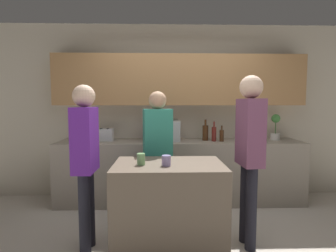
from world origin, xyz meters
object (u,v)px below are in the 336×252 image
Objects in this scene: microwave at (162,131)px; toaster at (105,135)px; bottle_1 at (214,134)px; cup_1 at (141,159)px; bottle_0 at (205,132)px; person_left at (85,153)px; cup_0 at (166,161)px; person_right at (158,146)px; bottle_2 at (222,135)px; person_center at (250,145)px; potted_plant at (275,127)px.

microwave is 0.87m from toaster.
cup_1 is (-0.98, -1.32, -0.09)m from bottle_1.
person_left is (-1.42, -1.35, -0.05)m from bottle_0.
bottle_1 is at bearing 130.36° from person_left.
person_right is at bearing 97.21° from cup_0.
microwave reaches higher than bottle_2.
bottle_2 is 1.20m from person_center.
cup_0 is 0.06× the size of person_right.
bottle_1 is at bearing -7.73° from microwave.
bottle_1 reaches higher than cup_0.
bottle_0 is 1.66m from cup_1.
toaster is 1.11m from person_right.
toaster is 1.74m from bottle_2.
toaster is at bearing 49.59° from person_center.
person_center reaches higher than bottle_2.
potted_plant is (1.73, 0.00, 0.05)m from microwave.
microwave is at bearing 171.65° from bottle_2.
bottle_0 is 0.15m from bottle_1.
person_center reaches higher than microwave.
person_left reaches higher than potted_plant.
toaster is at bearing -174.75° from person_left.
potted_plant is 1.95m from person_right.
person_left is at bearing 172.01° from cup_0.
potted_plant reaches higher than cup_1.
person_right is at bearing -145.83° from bottle_2.
bottle_1 is 0.17× the size of person_center.
bottle_0 is at bearing -179.47° from potted_plant.
cup_1 is 0.68m from person_right.
cup_1 is (-0.21, -1.42, -0.13)m from microwave.
potted_plant is at bearing 8.62° from bottle_2.
bottle_1 is at bearing -152.09° from person_right.
cup_1 is at bearing 84.02° from person_left.
bottle_0 is 1.96m from person_left.
toaster reaches higher than cup_0.
bottle_2 is 2.13× the size of cup_1.
bottle_1 is 1.98m from person_left.
toaster is 1.52m from bottle_0.
person_right is at bearing 55.80° from person_center.
cup_1 is at bearing 92.00° from person_center.
microwave is at bearing 172.27° from bottle_1.
cup_1 is at bearing 169.84° from cup_0.
toaster is at bearing 179.90° from microwave.
person_right reaches higher than microwave.
bottle_0 is 1.35× the size of bottle_2.
person_right is at bearing -141.37° from bottle_1.
person_center is at bearing 5.10° from cup_1.
person_right reaches higher than cup_1.
potted_plant is 0.23× the size of person_center.
bottle_0 is 1.59m from cup_0.
cup_1 is 0.06× the size of person_center.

